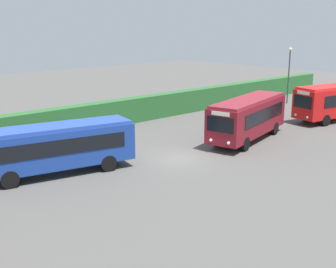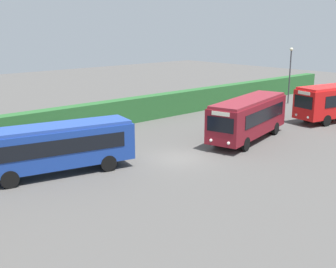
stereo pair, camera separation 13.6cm
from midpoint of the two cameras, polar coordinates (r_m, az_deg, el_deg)
name	(u,v)px [view 1 (the left image)]	position (r m, az deg, el deg)	size (l,w,h in m)	color
ground_plane	(179,158)	(29.11, 1.28, -3.19)	(115.03, 115.03, 0.00)	#514F4C
bus_blue	(55,146)	(26.48, -14.62, -1.54)	(9.54, 4.24, 2.96)	navy
bus_maroon	(248,116)	(33.80, 10.27, 2.27)	(9.55, 4.57, 3.22)	maroon
hedge_row	(89,117)	(37.26, -10.36, 2.18)	(69.52, 1.22, 2.20)	#285E2C
lamppost	(289,69)	(50.60, 15.41, 8.12)	(0.36, 0.36, 6.16)	#38383D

